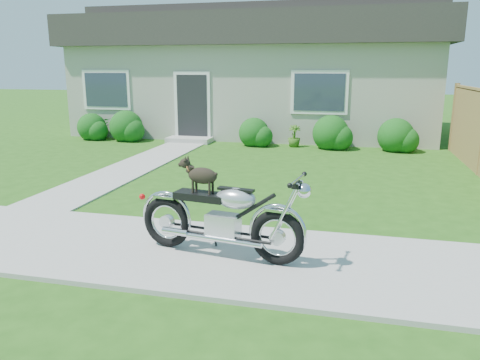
% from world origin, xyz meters
% --- Properties ---
extents(ground, '(80.00, 80.00, 0.00)m').
position_xyz_m(ground, '(0.00, 0.00, 0.00)').
color(ground, '#235114').
rests_on(ground, ground).
extents(sidewalk, '(24.00, 2.20, 0.04)m').
position_xyz_m(sidewalk, '(0.00, 0.00, 0.02)').
color(sidewalk, '#9E9B93').
rests_on(sidewalk, ground).
extents(walkway, '(1.20, 8.00, 0.03)m').
position_xyz_m(walkway, '(-1.50, 5.00, 0.01)').
color(walkway, '#9E9B93').
rests_on(walkway, ground).
extents(house, '(12.60, 7.03, 4.50)m').
position_xyz_m(house, '(-0.00, 11.99, 2.16)').
color(house, '#B1AEA0').
rests_on(house, ground).
extents(shrub_row, '(10.56, 1.06, 1.06)m').
position_xyz_m(shrub_row, '(0.12, 8.50, 0.43)').
color(shrub_row, '#154F15').
rests_on(shrub_row, ground).
extents(potted_plant_left, '(0.60, 0.67, 0.69)m').
position_xyz_m(potted_plant_left, '(-4.56, 8.55, 0.35)').
color(potted_plant_left, '#185C1F').
rests_on(potted_plant_left, ground).
extents(potted_plant_right, '(0.46, 0.46, 0.66)m').
position_xyz_m(potted_plant_right, '(1.84, 8.55, 0.33)').
color(potted_plant_right, '#36621B').
rests_on(potted_plant_right, ground).
extents(motorcycle_with_dog, '(2.22, 0.67, 1.19)m').
position_xyz_m(motorcycle_with_dog, '(2.04, -0.08, 0.56)').
color(motorcycle_with_dog, black).
rests_on(motorcycle_with_dog, sidewalk).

